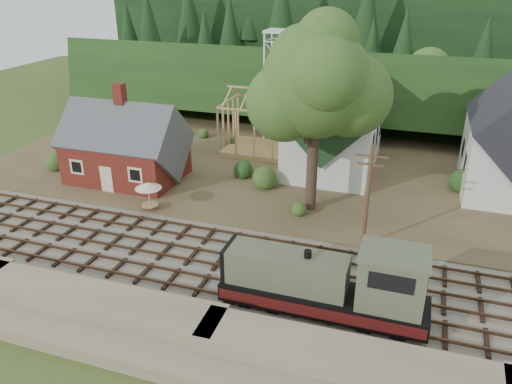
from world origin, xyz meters
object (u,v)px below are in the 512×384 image
(patio_set, at_px, (148,187))
(car_green, at_px, (73,158))
(locomotive, at_px, (331,285))
(car_blue, at_px, (168,173))

(patio_set, bearing_deg, car_green, 151.21)
(locomotive, bearing_deg, patio_set, 153.02)
(car_blue, height_order, car_green, car_blue)
(car_blue, height_order, patio_set, patio_set)
(car_blue, bearing_deg, car_green, -179.97)
(patio_set, bearing_deg, car_blue, 104.59)
(locomotive, distance_m, patio_set, 18.74)
(car_green, relative_size, patio_set, 1.33)
(locomotive, height_order, patio_set, locomotive)
(locomotive, distance_m, car_blue, 23.64)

